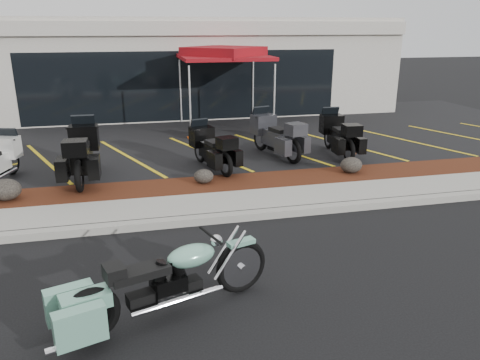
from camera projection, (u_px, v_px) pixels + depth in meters
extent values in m
plane|color=black|center=(256.00, 238.00, 8.53)|extent=(90.00, 90.00, 0.00)
cube|color=gray|center=(244.00, 216.00, 9.34)|extent=(24.00, 0.25, 0.15)
cube|color=gray|center=(237.00, 203.00, 9.99)|extent=(24.00, 1.20, 0.15)
cube|color=#37190C|center=(226.00, 185.00, 11.10)|extent=(24.00, 1.20, 0.16)
cube|color=black|center=(195.00, 136.00, 16.09)|extent=(26.00, 9.60, 0.15)
cube|color=#A8A097|center=(175.00, 65.00, 21.31)|extent=(18.00, 8.00, 4.00)
cube|color=black|center=(185.00, 86.00, 17.79)|extent=(12.00, 0.06, 2.60)
cube|color=#A8A097|center=(183.00, 28.00, 17.10)|extent=(18.00, 0.30, 0.50)
ellipsoid|color=black|center=(5.00, 190.00, 9.88)|extent=(0.65, 0.54, 0.46)
ellipsoid|color=black|center=(204.00, 176.00, 10.98)|extent=(0.47, 0.39, 0.33)
ellipsoid|color=black|center=(351.00, 165.00, 11.74)|extent=(0.56, 0.47, 0.40)
cone|color=#D14706|center=(193.00, 131.00, 15.44)|extent=(0.39, 0.39, 0.44)
cylinder|color=silver|center=(200.00, 103.00, 14.96)|extent=(0.06, 0.06, 2.34)
cylinder|color=silver|center=(279.00, 98.00, 16.07)|extent=(0.06, 0.06, 2.34)
cylinder|color=silver|center=(175.00, 92.00, 17.43)|extent=(0.06, 0.06, 2.34)
cylinder|color=silver|center=(244.00, 88.00, 18.53)|extent=(0.06, 0.06, 2.34)
cube|color=maroon|center=(224.00, 57.00, 16.33)|extent=(3.58, 3.58, 0.12)
cube|color=maroon|center=(224.00, 52.00, 16.28)|extent=(3.11, 3.11, 0.36)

